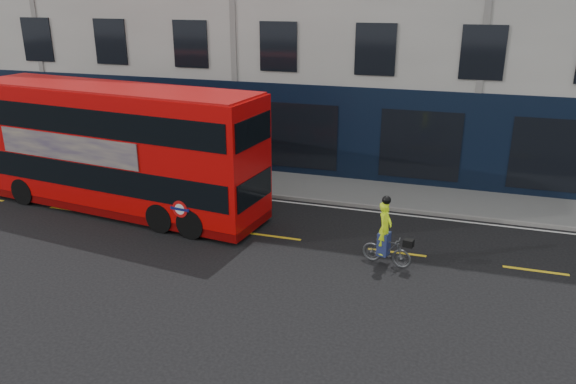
% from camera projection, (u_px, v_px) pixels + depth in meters
% --- Properties ---
extents(ground, '(120.00, 120.00, 0.00)m').
position_uv_depth(ground, '(144.00, 239.00, 18.32)').
color(ground, black).
rests_on(ground, ground).
extents(pavement, '(60.00, 3.00, 0.12)m').
position_uv_depth(pavement, '(224.00, 178.00, 24.13)').
color(pavement, slate).
rests_on(pavement, ground).
extents(kerb, '(60.00, 0.12, 0.13)m').
position_uv_depth(kerb, '(209.00, 189.00, 22.79)').
color(kerb, gray).
rests_on(kerb, ground).
extents(road_edge_line, '(58.00, 0.10, 0.01)m').
position_uv_depth(road_edge_line, '(206.00, 193.00, 22.54)').
color(road_edge_line, silver).
rests_on(road_edge_line, ground).
extents(lane_dashes, '(58.00, 0.12, 0.01)m').
position_uv_depth(lane_dashes, '(167.00, 222.00, 19.66)').
color(lane_dashes, yellow).
rests_on(lane_dashes, ground).
extents(bus, '(11.50, 3.93, 4.55)m').
position_uv_depth(bus, '(117.00, 148.00, 20.14)').
color(bus, red).
rests_on(bus, ground).
extents(cyclist, '(1.58, 0.77, 2.15)m').
position_uv_depth(cyclist, '(386.00, 242.00, 16.42)').
color(cyclist, '#4A4D50').
rests_on(cyclist, ground).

